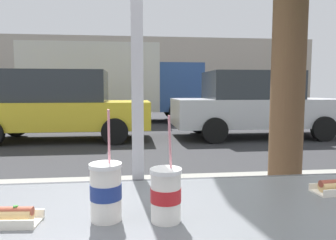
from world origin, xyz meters
The scene contains 8 objects.
ground_plane centered at (0.00, 8.00, 0.00)m, with size 60.00×60.00×0.00m, color #2D2D30.
sidewalk_strip centered at (0.00, 1.60, 0.08)m, with size 16.00×2.80×0.15m, color gray.
building_facade_far centered at (0.00, 23.13, 2.59)m, with size 28.00×1.20×5.18m, color #A89E8E.
soda_cup_left centered at (0.07, -0.40, 1.03)m, with size 0.09×0.09×0.31m.
soda_cup_right centered at (-0.10, -0.37, 1.03)m, with size 0.10×0.10×0.33m.
parked_car_yellow centered at (-1.86, 7.21, 0.90)m, with size 4.58×1.91×1.80m.
parked_car_silver centered at (3.36, 7.21, 0.91)m, with size 4.60×2.05×1.81m.
box_truck centered at (-0.87, 11.88, 1.66)m, with size 6.97×2.44×3.07m.
Camera 1 is at (-0.02, -1.29, 1.33)m, focal length 34.10 mm.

